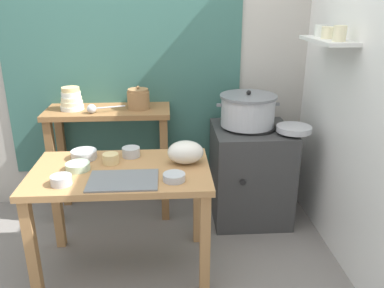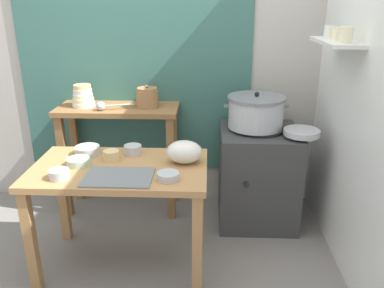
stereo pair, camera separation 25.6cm
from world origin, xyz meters
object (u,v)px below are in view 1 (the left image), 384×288
(prep_table, at_px, (122,185))
(prep_bowl_0, at_px, (84,154))
(steamer_pot, at_px, (248,110))
(plastic_bag, at_px, (186,152))
(stove_block, at_px, (250,173))
(prep_bowl_4, at_px, (174,177))
(prep_bowl_2, at_px, (111,158))
(back_shelf_table, at_px, (110,136))
(bowl_stack_enamel, at_px, (72,100))
(serving_tray, at_px, (123,180))
(wide_pan, at_px, (294,129))
(clay_pot, at_px, (138,99))
(ladle, at_px, (93,109))
(prep_bowl_3, at_px, (61,180))
(prep_bowl_1, at_px, (131,152))
(prep_bowl_5, at_px, (78,166))

(prep_table, xyz_separation_m, prep_bowl_0, (-0.26, 0.19, 0.14))
(steamer_pot, bearing_deg, plastic_bag, -131.53)
(prep_bowl_0, bearing_deg, stove_block, 19.90)
(stove_block, height_order, prep_bowl_4, stove_block)
(prep_bowl_0, distance_m, prep_bowl_2, 0.21)
(back_shelf_table, bearing_deg, bowl_stack_enamel, 179.54)
(bowl_stack_enamel, xyz_separation_m, plastic_bag, (0.84, -0.69, -0.18))
(prep_table, height_order, bowl_stack_enamel, bowl_stack_enamel)
(serving_tray, xyz_separation_m, prep_bowl_0, (-0.29, 0.36, 0.03))
(prep_table, bearing_deg, prep_bowl_2, 125.99)
(steamer_pot, distance_m, wide_pan, 0.37)
(stove_block, relative_size, clay_pot, 4.36)
(steamer_pot, height_order, prep_bowl_2, steamer_pot)
(back_shelf_table, distance_m, serving_tray, 0.95)
(ladle, bearing_deg, back_shelf_table, 50.93)
(back_shelf_table, height_order, ladle, ladle)
(prep_bowl_3, bearing_deg, prep_bowl_1, 48.18)
(clay_pot, distance_m, bowl_stack_enamel, 0.51)
(stove_block, xyz_separation_m, plastic_bag, (-0.55, -0.55, 0.41))
(stove_block, height_order, ladle, ladle)
(prep_bowl_3, bearing_deg, prep_bowl_4, 1.02)
(prep_bowl_5, bearing_deg, steamer_pot, 28.68)
(prep_table, xyz_separation_m, prep_bowl_1, (0.05, 0.21, 0.14))
(clay_pot, xyz_separation_m, prep_bowl_4, (0.25, -0.94, -0.23))
(bowl_stack_enamel, distance_m, prep_bowl_1, 0.77)
(clay_pot, height_order, serving_tray, clay_pot)
(bowl_stack_enamel, height_order, wide_pan, bowl_stack_enamel)
(steamer_pot, xyz_separation_m, bowl_stack_enamel, (-1.35, 0.11, 0.08))
(clay_pot, height_order, ladle, clay_pot)
(clay_pot, bearing_deg, prep_bowl_1, -92.55)
(prep_table, height_order, steamer_pot, steamer_pot)
(prep_table, height_order, wide_pan, wide_pan)
(prep_table, relative_size, plastic_bag, 4.80)
(ladle, bearing_deg, plastic_bag, -40.82)
(stove_block, height_order, wide_pan, wide_pan)
(prep_bowl_2, bearing_deg, steamer_pot, 29.36)
(serving_tray, xyz_separation_m, prep_bowl_5, (-0.29, 0.18, 0.02))
(bowl_stack_enamel, relative_size, plastic_bag, 0.77)
(back_shelf_table, bearing_deg, plastic_bag, -50.11)
(plastic_bag, relative_size, prep_bowl_1, 1.94)
(serving_tray, distance_m, prep_bowl_1, 0.38)
(bowl_stack_enamel, bearing_deg, prep_bowl_1, -48.69)
(serving_tray, height_order, prep_bowl_0, prep_bowl_0)
(prep_bowl_3, xyz_separation_m, prep_bowl_4, (0.64, 0.01, -0.01))
(steamer_pot, height_order, ladle, steamer_pot)
(prep_bowl_2, distance_m, prep_bowl_5, 0.21)
(ladle, distance_m, wide_pan, 1.50)
(clay_pot, bearing_deg, prep_bowl_3, -111.95)
(serving_tray, distance_m, prep_bowl_3, 0.34)
(serving_tray, relative_size, prep_bowl_5, 2.71)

